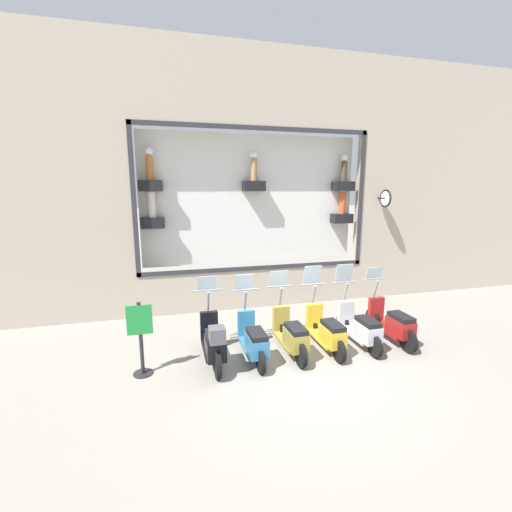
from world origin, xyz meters
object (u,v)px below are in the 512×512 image
(scooter_teal_4, at_px, (253,340))
(scooter_yellow_2, at_px, (327,331))
(scooter_black_5, at_px, (214,342))
(scooter_silver_1, at_px, (360,327))
(scooter_olive_3, at_px, (291,335))
(scooter_red_0, at_px, (392,323))
(shop_sign_post, at_px, (141,337))

(scooter_teal_4, bearing_deg, scooter_yellow_2, -89.84)
(scooter_black_5, bearing_deg, scooter_silver_1, -89.06)
(scooter_olive_3, height_order, scooter_black_5, scooter_olive_3)
(scooter_red_0, height_order, scooter_silver_1, scooter_silver_1)
(scooter_yellow_2, xyz_separation_m, scooter_olive_3, (0.00, 0.81, 0.01))
(scooter_teal_4, relative_size, shop_sign_post, 1.28)
(shop_sign_post, bearing_deg, scooter_red_0, -89.30)
(scooter_olive_3, height_order, shop_sign_post, scooter_olive_3)
(scooter_yellow_2, bearing_deg, scooter_red_0, -90.01)
(scooter_teal_4, bearing_deg, scooter_silver_1, -89.91)
(scooter_teal_4, xyz_separation_m, scooter_black_5, (-0.05, 0.81, 0.07))
(scooter_red_0, height_order, scooter_black_5, scooter_black_5)
(scooter_olive_3, bearing_deg, scooter_silver_1, -90.03)
(scooter_red_0, height_order, scooter_teal_4, scooter_teal_4)
(scooter_red_0, distance_m, scooter_black_5, 4.04)
(scooter_olive_3, distance_m, scooter_teal_4, 0.81)
(scooter_red_0, relative_size, scooter_silver_1, 1.01)
(scooter_yellow_2, height_order, scooter_olive_3, scooter_yellow_2)
(scooter_yellow_2, bearing_deg, shop_sign_post, 91.00)
(scooter_black_5, height_order, shop_sign_post, scooter_black_5)
(scooter_olive_3, bearing_deg, scooter_black_5, 91.92)
(scooter_yellow_2, xyz_separation_m, shop_sign_post, (-0.07, 3.75, 0.32))
(scooter_red_0, relative_size, shop_sign_post, 1.29)
(scooter_red_0, relative_size, scooter_olive_3, 1.00)
(scooter_red_0, relative_size, scooter_teal_4, 1.01)
(shop_sign_post, bearing_deg, scooter_olive_3, -88.72)
(shop_sign_post, bearing_deg, scooter_black_5, -89.49)
(scooter_teal_4, bearing_deg, scooter_red_0, -89.93)
(scooter_silver_1, bearing_deg, scooter_yellow_2, 89.96)
(scooter_yellow_2, relative_size, shop_sign_post, 1.28)
(scooter_olive_3, bearing_deg, scooter_red_0, -90.02)
(scooter_black_5, bearing_deg, scooter_red_0, -89.24)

